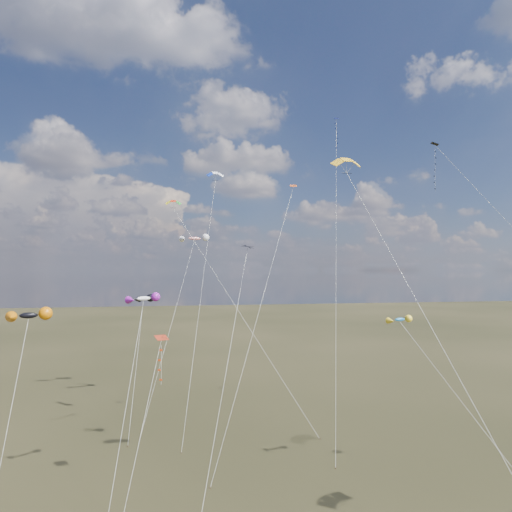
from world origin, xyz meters
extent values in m
cube|color=black|center=(23.30, 21.17, 33.23)|extent=(1.10, 1.14, 0.36)
cube|color=#0B0E4B|center=(16.59, 37.32, 41.35)|extent=(0.89, 0.83, 0.37)
cylinder|color=silver|center=(10.96, 23.00, 20.68)|extent=(11.28, 28.67, 41.36)
cube|color=#332316|center=(5.34, 8.67, 0.06)|extent=(0.10, 0.10, 0.12)
cube|color=black|center=(-1.81, 12.85, 19.73)|extent=(1.25, 1.26, 0.31)
cylinder|color=silver|center=(-4.53, 6.73, 9.87)|extent=(5.47, 12.26, 19.74)
cube|color=#A32A13|center=(-9.73, 8.42, 11.95)|extent=(1.25, 1.22, 0.32)
cylinder|color=silver|center=(-11.01, 5.36, 5.97)|extent=(2.60, 6.13, 11.96)
cube|color=#D55017|center=(4.64, 19.67, 27.04)|extent=(0.89, 0.84, 0.35)
cylinder|color=silver|center=(-0.60, 13.41, 13.52)|extent=(10.50, 12.55, 27.05)
cube|color=#332316|center=(-5.83, 7.15, 0.06)|extent=(0.10, 0.10, 0.12)
cylinder|color=silver|center=(8.28, -2.66, 13.33)|extent=(5.98, 16.60, 26.67)
cylinder|color=silver|center=(-5.37, 23.96, 15.54)|extent=(5.08, 18.61, 31.10)
cube|color=#332316|center=(-7.90, 14.67, 0.06)|extent=(0.10, 0.10, 0.12)
cylinder|color=silver|center=(-1.16, 24.98, 13.56)|extent=(14.93, 18.62, 27.13)
cube|color=#332316|center=(6.29, 15.69, 0.06)|extent=(0.10, 0.10, 0.12)
ellipsoid|color=black|center=(-20.54, 10.75, 13.73)|extent=(3.08, 1.98, 1.26)
cylinder|color=silver|center=(-20.46, 6.20, 6.87)|extent=(0.19, 9.13, 13.75)
ellipsoid|color=#EE4818|center=(-12.18, 26.85, 14.05)|extent=(2.60, 2.37, 1.11)
cylinder|color=silver|center=(-12.62, 22.10, 7.02)|extent=(0.92, 9.53, 14.06)
cube|color=#332316|center=(-13.07, 17.35, 0.06)|extent=(0.10, 0.10, 0.12)
ellipsoid|color=white|center=(-11.24, 9.54, 15.10)|extent=(2.62, 2.15, 0.86)
cylinder|color=silver|center=(-12.21, 5.27, 7.55)|extent=(1.97, 8.57, 15.12)
ellipsoid|color=red|center=(-5.78, 31.83, 21.77)|extent=(3.72, 2.13, 1.20)
cylinder|color=silver|center=(-8.90, 25.62, 10.88)|extent=(6.27, 12.45, 21.78)
cube|color=#332316|center=(-12.02, 19.40, 0.06)|extent=(0.10, 0.10, 0.12)
ellipsoid|color=#1C71B3|center=(10.93, 7.42, 13.11)|extent=(2.22, 1.11, 0.71)
cylinder|color=silver|center=(14.01, 2.49, 6.56)|extent=(6.19, 9.88, 13.13)
camera|label=1|loc=(-9.21, -29.88, 17.44)|focal=32.00mm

